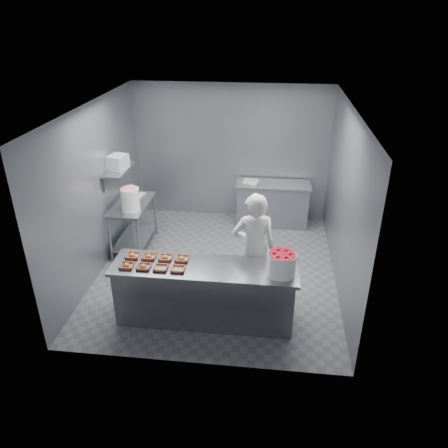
{
  "coord_description": "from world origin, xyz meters",
  "views": [
    {
      "loc": [
        0.87,
        -6.4,
        4.14
      ],
      "look_at": [
        0.14,
        -0.2,
        0.99
      ],
      "focal_mm": 35.0,
      "sensor_mm": 36.0,
      "label": 1
    }
  ],
  "objects_px": {
    "tray_6": "(165,257)",
    "tray_4": "(133,255)",
    "tray_2": "(161,268)",
    "worker": "(254,248)",
    "tray_1": "(144,267)",
    "back_counter": "(272,204)",
    "tray_7": "(182,258)",
    "prep_table": "(133,219)",
    "tray_0": "(127,265)",
    "strawberry_tub": "(281,263)",
    "tray_5": "(149,256)",
    "glaze_bucket": "(130,199)",
    "service_counter": "(205,293)",
    "tray_3": "(178,269)",
    "appliance": "(118,162)"
  },
  "relations": [
    {
      "from": "service_counter",
      "to": "back_counter",
      "type": "relative_size",
      "value": 1.73
    },
    {
      "from": "tray_1",
      "to": "tray_4",
      "type": "bearing_deg",
      "value": 131.36
    },
    {
      "from": "tray_2",
      "to": "tray_6",
      "type": "relative_size",
      "value": 1.0
    },
    {
      "from": "tray_1",
      "to": "tray_6",
      "type": "relative_size",
      "value": 1.0
    },
    {
      "from": "prep_table",
      "to": "tray_4",
      "type": "bearing_deg",
      "value": -72.07
    },
    {
      "from": "back_counter",
      "to": "tray_7",
      "type": "height_order",
      "value": "tray_7"
    },
    {
      "from": "tray_5",
      "to": "tray_6",
      "type": "relative_size",
      "value": 1.0
    },
    {
      "from": "tray_0",
      "to": "tray_5",
      "type": "xyz_separation_m",
      "value": [
        0.24,
        0.27,
        0.0
      ]
    },
    {
      "from": "tray_5",
      "to": "glaze_bucket",
      "type": "distance_m",
      "value": 1.73
    },
    {
      "from": "service_counter",
      "to": "tray_7",
      "type": "height_order",
      "value": "tray_7"
    },
    {
      "from": "service_counter",
      "to": "worker",
      "type": "xyz_separation_m",
      "value": [
        0.65,
        0.6,
        0.43
      ]
    },
    {
      "from": "tray_6",
      "to": "service_counter",
      "type": "bearing_deg",
      "value": -13.16
    },
    {
      "from": "tray_4",
      "to": "back_counter",
      "type": "bearing_deg",
      "value": 57.77
    },
    {
      "from": "tray_2",
      "to": "service_counter",
      "type": "bearing_deg",
      "value": 13.22
    },
    {
      "from": "tray_5",
      "to": "tray_0",
      "type": "bearing_deg",
      "value": -131.36
    },
    {
      "from": "back_counter",
      "to": "tray_7",
      "type": "distance_m",
      "value": 3.39
    },
    {
      "from": "back_counter",
      "to": "service_counter",
      "type": "bearing_deg",
      "value": -105.48
    },
    {
      "from": "tray_7",
      "to": "worker",
      "type": "height_order",
      "value": "worker"
    },
    {
      "from": "back_counter",
      "to": "worker",
      "type": "bearing_deg",
      "value": -95.38
    },
    {
      "from": "prep_table",
      "to": "tray_7",
      "type": "bearing_deg",
      "value": -54.22
    },
    {
      "from": "service_counter",
      "to": "tray_5",
      "type": "relative_size",
      "value": 13.88
    },
    {
      "from": "tray_3",
      "to": "tray_6",
      "type": "relative_size",
      "value": 1.0
    },
    {
      "from": "tray_2",
      "to": "tray_3",
      "type": "xyz_separation_m",
      "value": [
        0.24,
        0.0,
        0.0
      ]
    },
    {
      "from": "tray_3",
      "to": "glaze_bucket",
      "type": "bearing_deg",
      "value": 124.02
    },
    {
      "from": "glaze_bucket",
      "to": "appliance",
      "type": "distance_m",
      "value": 0.68
    },
    {
      "from": "tray_5",
      "to": "tray_7",
      "type": "xyz_separation_m",
      "value": [
        0.48,
        0.0,
        0.0
      ]
    },
    {
      "from": "tray_5",
      "to": "glaze_bucket",
      "type": "relative_size",
      "value": 0.38
    },
    {
      "from": "tray_3",
      "to": "tray_7",
      "type": "height_order",
      "value": "tray_7"
    },
    {
      "from": "tray_0",
      "to": "tray_6",
      "type": "relative_size",
      "value": 1.0
    },
    {
      "from": "back_counter",
      "to": "strawberry_tub",
      "type": "distance_m",
      "value": 3.38
    },
    {
      "from": "prep_table",
      "to": "strawberry_tub",
      "type": "height_order",
      "value": "strawberry_tub"
    },
    {
      "from": "tray_1",
      "to": "tray_7",
      "type": "bearing_deg",
      "value": 29.59
    },
    {
      "from": "prep_table",
      "to": "tray_0",
      "type": "bearing_deg",
      "value": -74.28
    },
    {
      "from": "prep_table",
      "to": "worker",
      "type": "relative_size",
      "value": 0.68
    },
    {
      "from": "tray_2",
      "to": "worker",
      "type": "distance_m",
      "value": 1.43
    },
    {
      "from": "tray_1",
      "to": "appliance",
      "type": "distance_m",
      "value": 2.43
    },
    {
      "from": "tray_5",
      "to": "strawberry_tub",
      "type": "height_order",
      "value": "strawberry_tub"
    },
    {
      "from": "tray_6",
      "to": "tray_3",
      "type": "bearing_deg",
      "value": -48.28
    },
    {
      "from": "tray_3",
      "to": "worker",
      "type": "height_order",
      "value": "worker"
    },
    {
      "from": "tray_1",
      "to": "tray_4",
      "type": "xyz_separation_m",
      "value": [
        -0.24,
        0.27,
        0.0
      ]
    },
    {
      "from": "tray_6",
      "to": "tray_4",
      "type": "bearing_deg",
      "value": 180.0
    },
    {
      "from": "tray_7",
      "to": "service_counter",
      "type": "bearing_deg",
      "value": -21.68
    },
    {
      "from": "appliance",
      "to": "tray_3",
      "type": "bearing_deg",
      "value": -39.43
    },
    {
      "from": "tray_4",
      "to": "appliance",
      "type": "xyz_separation_m",
      "value": [
        -0.76,
        1.81,
        0.76
      ]
    },
    {
      "from": "prep_table",
      "to": "tray_0",
      "type": "height_order",
      "value": "tray_0"
    },
    {
      "from": "tray_2",
      "to": "tray_6",
      "type": "height_order",
      "value": "tray_6"
    },
    {
      "from": "tray_2",
      "to": "glaze_bucket",
      "type": "height_order",
      "value": "glaze_bucket"
    },
    {
      "from": "tray_4",
      "to": "tray_6",
      "type": "height_order",
      "value": "same"
    },
    {
      "from": "service_counter",
      "to": "worker",
      "type": "height_order",
      "value": "worker"
    },
    {
      "from": "tray_2",
      "to": "worker",
      "type": "xyz_separation_m",
      "value": [
        1.23,
        0.74,
        -0.03
      ]
    }
  ]
}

